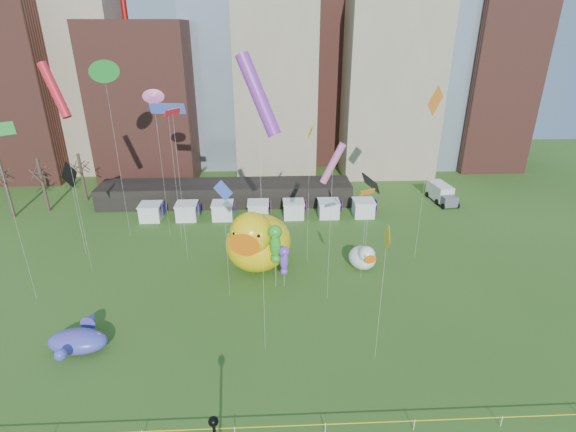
{
  "coord_description": "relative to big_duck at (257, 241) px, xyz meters",
  "views": [
    {
      "loc": [
        2.55,
        -20.55,
        24.9
      ],
      "look_at": [
        3.94,
        8.95,
        12.0
      ],
      "focal_mm": 27.0,
      "sensor_mm": 36.0,
      "label": 1
    }
  ],
  "objects": [
    {
      "name": "kite_12",
      "position": [
        9.81,
        -15.02,
        7.36
      ],
      "size": [
        0.24,
        2.25,
        12.18
      ],
      "color": "silver",
      "rests_on": "ground"
    },
    {
      "name": "kite_14",
      "position": [
        11.14,
        -2.64,
        6.33
      ],
      "size": [
        1.71,
        1.05,
        10.2
      ],
      "color": "silver",
      "rests_on": "ground"
    },
    {
      "name": "box_truck",
      "position": [
        28.06,
        19.18,
        -2.12
      ],
      "size": [
        3.1,
        6.5,
        2.66
      ],
      "rotation": [
        0.0,
        0.0,
        0.12
      ],
      "color": "silver",
      "rests_on": "ground"
    },
    {
      "name": "kite_4",
      "position": [
        5.67,
        1.15,
        11.52
      ],
      "size": [
        1.08,
        2.79,
        15.53
      ],
      "color": "silver",
      "rests_on": "ground"
    },
    {
      "name": "kite_5",
      "position": [
        -9.81,
        7.51,
        12.98
      ],
      "size": [
        4.07,
        1.05,
        17.14
      ],
      "color": "silver",
      "rests_on": "ground"
    },
    {
      "name": "kite_13",
      "position": [
        -2.75,
        -5.31,
        7.56
      ],
      "size": [
        1.85,
        0.76,
        12.31
      ],
      "color": "silver",
      "rests_on": "ground"
    },
    {
      "name": "kite_7",
      "position": [
        0.84,
        -13.36,
        17.33
      ],
      "size": [
        3.23,
        2.33,
        23.53
      ],
      "color": "silver",
      "rests_on": "ground"
    },
    {
      "name": "kite_10",
      "position": [
        -20.67,
        4.44,
        6.35
      ],
      "size": [
        0.34,
        3.24,
        11.54
      ],
      "color": "silver",
      "rests_on": "ground"
    },
    {
      "name": "kite_8",
      "position": [
        -8.09,
        1.78,
        13.42
      ],
      "size": [
        1.4,
        1.97,
        17.46
      ],
      "color": "silver",
      "rests_on": "ground"
    },
    {
      "name": "whale_inflatable",
      "position": [
        -14.7,
        -12.68,
        -2.48
      ],
      "size": [
        5.15,
        6.42,
        2.19
      ],
      "rotation": [
        0.0,
        0.0,
        -0.08
      ],
      "color": "#653EA9",
      "rests_on": "ground"
    },
    {
      "name": "bare_trees",
      "position": [
        -31.31,
        18.67,
        0.52
      ],
      "size": [
        8.44,
        6.44,
        8.5
      ],
      "color": "#382B21",
      "rests_on": "ground"
    },
    {
      "name": "seahorse_green",
      "position": [
        1.95,
        -3.86,
        1.85
      ],
      "size": [
        1.55,
        1.88,
        7.1
      ],
      "rotation": [
        0.0,
        0.0,
        -0.09
      ],
      "color": "silver",
      "rests_on": "ground"
    },
    {
      "name": "kite_11",
      "position": [
        -16.63,
        8.78,
        16.91
      ],
      "size": [
        1.89,
        2.02,
        21.66
      ],
      "color": "silver",
      "rests_on": "ground"
    },
    {
      "name": "pavilion",
      "position": [
        -5.15,
        20.13,
        -1.89
      ],
      "size": [
        38.0,
        6.0,
        3.2
      ],
      "primitive_type": "cube",
      "color": "black",
      "rests_on": "ground"
    },
    {
      "name": "skyline",
      "position": [
        1.1,
        39.19,
        17.95
      ],
      "size": [
        101.0,
        23.0,
        68.0
      ],
      "color": "brown",
      "rests_on": "ground"
    },
    {
      "name": "kite_6",
      "position": [
        18.5,
        1.78,
        14.3
      ],
      "size": [
        2.31,
        2.03,
        19.61
      ],
      "color": "silver",
      "rests_on": "ground"
    },
    {
      "name": "kite_9",
      "position": [
        -11.49,
        8.54,
        14.15
      ],
      "size": [
        1.64,
        0.37,
        18.52
      ],
      "color": "silver",
      "rests_on": "ground"
    },
    {
      "name": "vendor_tents",
      "position": [
        -0.13,
        14.13,
        -2.38
      ],
      "size": [
        33.24,
        2.8,
        2.4
      ],
      "color": "white",
      "rests_on": "ground"
    },
    {
      "name": "kite_2",
      "position": [
        11.99,
        -0.22,
        6.53
      ],
      "size": [
        1.21,
        3.78,
        10.61
      ],
      "color": "silver",
      "rests_on": "ground"
    },
    {
      "name": "kite_1",
      "position": [
        7.02,
        -6.25,
        10.5
      ],
      "size": [
        2.22,
        0.71,
        15.88
      ],
      "color": "silver",
      "rests_on": "ground"
    },
    {
      "name": "kite_0",
      "position": [
        -18.35,
        0.1,
        16.02
      ],
      "size": [
        3.02,
        2.38,
        22.09
      ],
      "color": "silver",
      "rests_on": "ground"
    },
    {
      "name": "big_duck",
      "position": [
        0.0,
        0.0,
        0.0
      ],
      "size": [
        9.09,
        10.69,
        7.6
      ],
      "rotation": [
        0.0,
        0.0,
        -0.25
      ],
      "color": "yellow",
      "rests_on": "ground"
    },
    {
      "name": "caution_tape",
      "position": [
        -1.15,
        -21.87,
        -2.81
      ],
      "size": [
        50.0,
        0.06,
        0.9
      ],
      "color": "white",
      "rests_on": "ground"
    },
    {
      "name": "seahorse_purple",
      "position": [
        2.82,
        -3.93,
        -0.11
      ],
      "size": [
        1.16,
        1.44,
        4.75
      ],
      "rotation": [
        0.0,
        0.0,
        0.05
      ],
      "color": "silver",
      "rests_on": "ground"
    },
    {
      "name": "small_duck",
      "position": [
        11.75,
        -0.59,
        -2.05
      ],
      "size": [
        3.59,
        4.35,
        3.14
      ],
      "rotation": [
        0.0,
        0.0,
        0.19
      ],
      "color": "white",
      "rests_on": "ground"
    }
  ]
}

